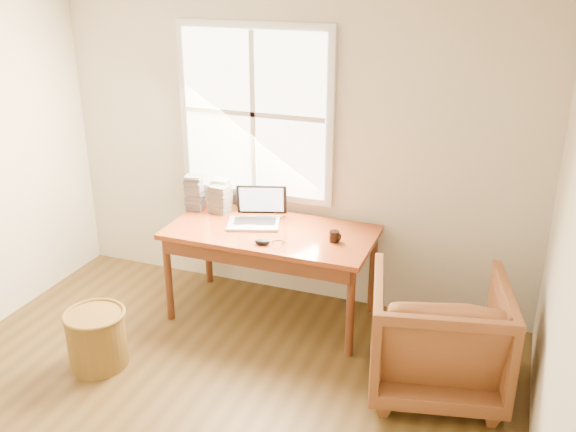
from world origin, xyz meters
name	(u,v)px	position (x,y,z in m)	size (l,w,h in m)	color
room_shell	(148,246)	(-0.02, 0.16, 1.32)	(4.04, 4.54, 2.64)	#533E1C
desk	(271,232)	(0.00, 1.80, 0.73)	(1.60, 0.80, 0.04)	brown
armchair	(438,335)	(1.37, 1.31, 0.40)	(0.86, 0.89, 0.81)	brown
wicker_stool	(97,340)	(-0.90, 0.73, 0.20)	(0.41, 0.41, 0.41)	brown
laptop	(253,209)	(-0.17, 1.84, 0.89)	(0.37, 0.38, 0.27)	#AEB1B6
mouse	(262,242)	(0.04, 1.53, 0.77)	(0.11, 0.07, 0.04)	black
coffee_mug	(334,236)	(0.52, 1.76, 0.79)	(0.07, 0.07, 0.08)	black
cd_stack_a	(221,194)	(-0.57, 2.09, 0.88)	(0.13, 0.11, 0.25)	#B5BCC2
cd_stack_b	(220,199)	(-0.53, 2.01, 0.87)	(0.15, 0.13, 0.23)	#2B2A30
cd_stack_c	(195,193)	(-0.75, 1.97, 0.90)	(0.13, 0.12, 0.30)	gray
cd_stack_d	(247,200)	(-0.35, 2.13, 0.84)	(0.13, 0.12, 0.17)	silver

